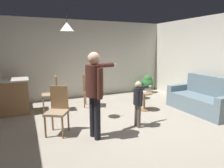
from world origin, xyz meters
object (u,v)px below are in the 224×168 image
at_px(dining_chair_near_wall, 58,108).
at_px(dining_chair_by_counter, 88,89).
at_px(kitchen_counter, 4,97).
at_px(potted_plant_corner, 139,89).
at_px(couch_floral, 202,100).
at_px(person_child, 138,99).
at_px(side_table_by_couch, 144,99).
at_px(spare_remote_on_table, 145,92).
at_px(potted_plant_by_wall, 148,83).
at_px(dining_chair_centre_back, 52,92).
at_px(person_adult, 95,86).

bearing_deg(dining_chair_near_wall, dining_chair_by_counter, -96.65).
height_order(kitchen_counter, potted_plant_corner, kitchen_counter).
distance_m(couch_floral, person_child, 2.24).
height_order(side_table_by_couch, dining_chair_by_counter, dining_chair_by_counter).
xyz_separation_m(side_table_by_couch, person_child, (-0.78, -0.94, 0.33)).
height_order(potted_plant_corner, spare_remote_on_table, potted_plant_corner).
xyz_separation_m(potted_plant_corner, potted_plant_by_wall, (0.77, 0.63, 0.03)).
xyz_separation_m(side_table_by_couch, dining_chair_centre_back, (-2.41, 1.00, 0.22)).
height_order(side_table_by_couch, potted_plant_corner, potted_plant_corner).
bearing_deg(kitchen_counter, couch_floral, -21.15).
distance_m(couch_floral, potted_plant_by_wall, 2.51).
bearing_deg(spare_remote_on_table, couch_floral, -28.74).
bearing_deg(dining_chair_by_counter, potted_plant_corner, 116.20).
distance_m(person_child, spare_remote_on_table, 1.27).
bearing_deg(potted_plant_corner, dining_chair_centre_back, -177.17).
bearing_deg(couch_floral, dining_chair_by_counter, 56.05).
bearing_deg(dining_chair_near_wall, person_adult, 170.55).
distance_m(dining_chair_near_wall, potted_plant_corner, 3.46).
xyz_separation_m(side_table_by_couch, dining_chair_by_counter, (-1.35, 1.01, 0.22)).
bearing_deg(person_child, kitchen_counter, -130.19).
distance_m(potted_plant_corner, spare_remote_on_table, 1.24).
bearing_deg(kitchen_counter, potted_plant_corner, -1.01).
relative_size(couch_floral, spare_remote_on_table, 14.04).
relative_size(couch_floral, dining_chair_near_wall, 1.83).
bearing_deg(person_child, spare_remote_on_table, 136.70).
xyz_separation_m(kitchen_counter, dining_chair_by_counter, (2.27, -0.20, 0.07)).
relative_size(couch_floral, dining_chair_centre_back, 1.83).
relative_size(person_child, spare_remote_on_table, 8.15).
distance_m(person_adult, potted_plant_corner, 3.32).
height_order(kitchen_counter, person_child, person_child).
xyz_separation_m(person_adult, person_child, (1.06, 0.12, -0.41)).
height_order(dining_chair_near_wall, dining_chair_centre_back, same).
relative_size(dining_chair_by_counter, potted_plant_corner, 1.57).
relative_size(couch_floral, person_adult, 1.06).
distance_m(dining_chair_by_counter, dining_chair_near_wall, 1.91).
xyz_separation_m(dining_chair_centre_back, spare_remote_on_table, (2.44, -0.97, -0.01)).
xyz_separation_m(person_child, dining_chair_by_counter, (-0.57, 1.95, -0.11)).
relative_size(person_adult, dining_chair_centre_back, 1.72).
bearing_deg(dining_chair_centre_back, potted_plant_corner, -83.11).
bearing_deg(person_adult, kitchen_counter, -153.28).
bearing_deg(dining_chair_centre_back, spare_remote_on_table, -107.63).
height_order(person_child, dining_chair_by_counter, person_child).
bearing_deg(dining_chair_near_wall, potted_plant_corner, -121.22).
xyz_separation_m(person_child, potted_plant_corner, (1.32, 2.08, -0.31)).
bearing_deg(potted_plant_by_wall, spare_remote_on_table, -126.24).
distance_m(side_table_by_couch, person_child, 1.27).
relative_size(couch_floral, potted_plant_by_wall, 2.63).
distance_m(person_child, potted_plant_by_wall, 3.43).
distance_m(kitchen_counter, person_adult, 2.94).
distance_m(person_adult, spare_remote_on_table, 2.23).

